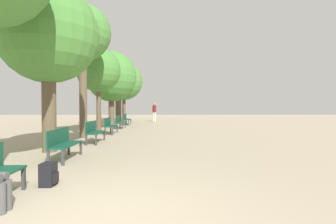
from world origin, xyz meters
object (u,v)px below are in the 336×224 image
Objects in this scene: bench_row_4 at (120,121)px; backpack at (49,174)px; pedestrian_near at (154,111)px; tree_row_5 at (118,84)px; bench_row_2 at (94,130)px; bench_row_3 at (110,125)px; tree_row_6 at (124,82)px; tree_row_2 at (83,34)px; tree_row_1 at (48,34)px; tree_row_3 at (99,71)px; bench_row_5 at (126,118)px; tree_row_4 at (111,77)px; bench_row_1 at (63,142)px.

backpack is (0.62, -12.44, -0.28)m from bench_row_4.
tree_row_5 is at bearing -143.83° from pedestrian_near.
bench_row_2 is at bearing -98.54° from pedestrian_near.
bench_row_3 is (0.00, 3.35, 0.00)m from bench_row_2.
tree_row_6 reaches higher than tree_row_5.
pedestrian_near is at bearing 76.30° from tree_row_2.
tree_row_2 is at bearing 90.00° from tree_row_1.
tree_row_1 is 1.15× the size of tree_row_5.
tree_row_3 reaches higher than bench_row_2.
bench_row_5 is at bearing 90.00° from bench_row_3.
backpack is (1.53, -7.42, -4.63)m from tree_row_2.
tree_row_4 is (-0.91, 2.02, 3.15)m from bench_row_4.
pedestrian_near is at bearing -20.32° from tree_row_6.
bench_row_1 is at bearing -90.00° from bench_row_2.
bench_row_3 is 10.97m from pedestrian_near.
tree_row_1 reaches higher than tree_row_3.
pedestrian_near is (3.03, 5.39, -2.63)m from tree_row_4.
backpack is (1.53, -10.50, -3.35)m from tree_row_3.
tree_row_5 is (-0.91, 8.54, 2.86)m from bench_row_3.
bench_row_3 is 9.12m from backpack.
bench_row_4 is at bearing 84.08° from tree_row_1.
tree_row_6 is at bearing 93.42° from bench_row_2.
tree_row_4 reaches higher than bench_row_1.
tree_row_4 is (-0.91, 8.72, 3.15)m from bench_row_2.
tree_row_5 is at bearing 93.41° from bench_row_1.
bench_row_3 is 6.42m from tree_row_1.
tree_row_1 is 3.89m from tree_row_2.
bench_row_5 is at bearing -63.70° from tree_row_5.
bench_row_1 is 1.00× the size of bench_row_3.
tree_row_4 is at bearing 96.04° from backpack.
pedestrian_near is at bearing 60.67° from tree_row_4.
bench_row_2 is 0.28× the size of tree_row_1.
backpack is at bearing -81.71° from tree_row_3.
bench_row_5 is at bearing 85.71° from tree_row_1.
bench_row_5 is 0.27× the size of tree_row_6.
tree_row_4 is (-0.91, 5.37, 3.15)m from bench_row_3.
bench_row_2 is 5.73m from tree_row_3.
bench_row_4 is 0.32× the size of tree_row_3.
bench_row_2 is at bearing -90.00° from bench_row_5.
bench_row_4 is 9.42m from tree_row_1.
tree_row_4 is at bearing 94.31° from bench_row_1.
tree_row_4 reaches higher than tree_row_5.
tree_row_6 is at bearing 90.00° from tree_row_5.
bench_row_3 is 0.33× the size of tree_row_5.
tree_row_2 is 7.13m from tree_row_4.
bench_row_2 is 4.75m from tree_row_2.
tree_row_6 is at bearing 96.09° from bench_row_4.
bench_row_3 is at bearing 90.00° from bench_row_1.
bench_row_4 is 3.85m from tree_row_4.
bench_row_2 is 10.05m from bench_row_5.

